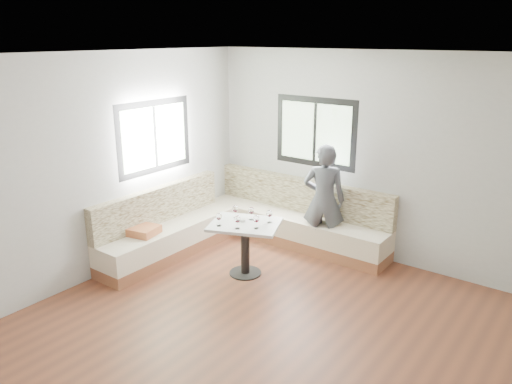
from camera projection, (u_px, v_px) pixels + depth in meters
room at (262, 203)px, 4.85m from camera, size 5.01×5.01×2.81m
banquette at (241, 226)px, 7.22m from camera, size 2.90×2.80×0.95m
table at (245, 236)px, 6.35m from camera, size 1.05×0.94×0.70m
person at (324, 200)px, 6.88m from camera, size 0.69×0.59×1.59m
olive_ramekin at (242, 220)px, 6.35m from camera, size 0.09×0.09×0.03m
wine_glass_a at (219, 217)px, 6.17m from camera, size 0.08×0.08×0.17m
wine_glass_b at (238, 220)px, 6.08m from camera, size 0.08×0.08×0.17m
wine_glass_c at (256, 219)px, 6.09m from camera, size 0.08×0.08×0.17m
wine_glass_d at (251, 211)px, 6.38m from camera, size 0.08×0.08×0.17m
wine_glass_e at (269, 214)px, 6.27m from camera, size 0.08×0.08×0.17m
wine_glass_f at (235, 209)px, 6.44m from camera, size 0.08×0.08×0.17m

